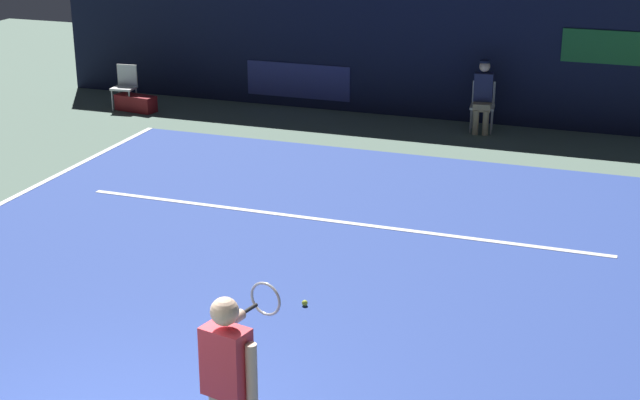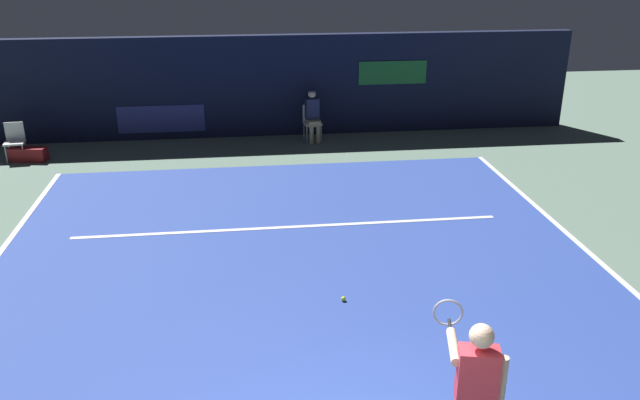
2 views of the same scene
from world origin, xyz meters
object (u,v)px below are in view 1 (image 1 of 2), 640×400
Objects in this scene: courtside_chair_near at (125,84)px; equipment_bag at (136,103)px; tennis_player at (229,384)px; line_judge_on_chair at (483,95)px; tennis_ball at (305,303)px.

courtside_chair_near is 1.05× the size of equipment_bag.
tennis_player is 12.95m from courtside_chair_near.
tennis_player reaches higher than equipment_bag.
tennis_player is at bearing -89.13° from line_judge_on_chair.
equipment_bag is (-6.81, -0.81, -0.53)m from line_judge_on_chair.
courtside_chair_near is at bearing 124.07° from tennis_player.
courtside_chair_near is 0.45m from equipment_bag.
tennis_ball is at bearing -40.17° from equipment_bag.
courtside_chair_near is (-7.25, 10.72, -0.49)m from tennis_player.
tennis_ball is (-0.65, 3.38, -0.94)m from tennis_player.
equipment_bag is (0.27, -0.09, -0.34)m from courtside_chair_near.
tennis_player is at bearing -47.99° from equipment_bag.
tennis_player reaches higher than courtside_chair_near.
line_judge_on_chair reaches higher than equipment_bag.
courtside_chair_near is 12.94× the size of tennis_ball.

